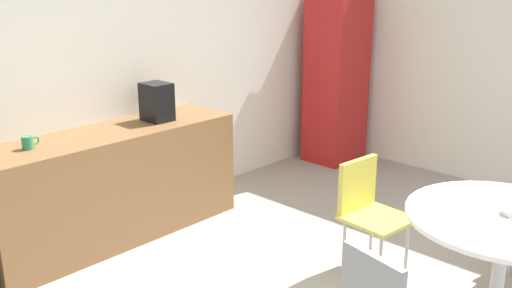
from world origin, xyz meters
The scene contains 7 objects.
wall_back centered at (0.00, 3.00, 1.30)m, with size 6.00×0.10×2.60m, color white.
counter_block centered at (-0.34, 2.65, 0.45)m, with size 2.12×0.60×0.90m, color brown.
locker_cabinet centered at (2.55, 2.55, 0.94)m, with size 0.60×0.50×1.88m, color #B21E1E.
round_table centered at (0.50, -0.13, 0.63)m, with size 1.14×1.14×0.76m.
chair_yellow centered at (0.59, 0.85, 0.52)m, with size 0.46×0.46×0.83m.
mug_white centered at (-1.00, 2.66, 0.95)m, with size 0.13×0.08×0.09m.
coffee_maker centered at (0.13, 2.65, 1.06)m, with size 0.20×0.24×0.32m, color black.
Camera 1 is at (-2.67, -1.14, 2.10)m, focal length 39.74 mm.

